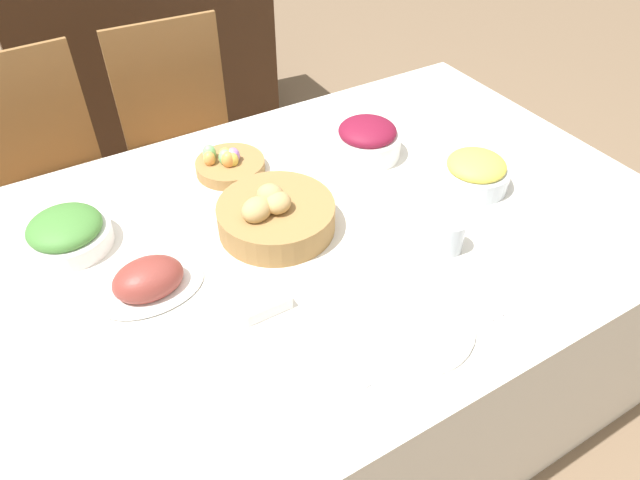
% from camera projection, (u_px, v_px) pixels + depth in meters
% --- Properties ---
extents(ground_plane, '(12.00, 12.00, 0.00)m').
position_uv_depth(ground_plane, '(315.00, 392.00, 1.95)').
color(ground_plane, '#7F664C').
extents(dining_table, '(1.86, 1.20, 0.74)m').
position_uv_depth(dining_table, '(314.00, 322.00, 1.71)').
color(dining_table, white).
rests_on(dining_table, ground).
extents(chair_far_left, '(0.44, 0.44, 0.93)m').
position_uv_depth(chair_far_left, '(51.00, 181.00, 2.02)').
color(chair_far_left, olive).
rests_on(chair_far_left, ground).
extents(chair_far_center, '(0.44, 0.44, 0.93)m').
position_uv_depth(chair_far_center, '(187.00, 142.00, 2.21)').
color(chair_far_center, olive).
rests_on(chair_far_center, ground).
extents(sideboard, '(1.29, 0.44, 0.91)m').
position_uv_depth(sideboard, '(146.00, 51.00, 2.96)').
color(sideboard, '#3D2616').
rests_on(sideboard, ground).
extents(bread_basket, '(0.30, 0.30, 0.13)m').
position_uv_depth(bread_basket, '(275.00, 215.00, 1.43)').
color(bread_basket, '#9E7542').
rests_on(bread_basket, dining_table).
extents(egg_basket, '(0.20, 0.20, 0.08)m').
position_uv_depth(egg_basket, '(229.00, 164.00, 1.63)').
color(egg_basket, '#9E7542').
rests_on(egg_basket, dining_table).
extents(ham_platter, '(0.25, 0.17, 0.09)m').
position_uv_depth(ham_platter, '(148.00, 280.00, 1.28)').
color(ham_platter, white).
rests_on(ham_platter, dining_table).
extents(beet_salad_bowl, '(0.20, 0.20, 0.11)m').
position_uv_depth(beet_salad_bowl, '(367.00, 139.00, 1.68)').
color(beet_salad_bowl, white).
rests_on(beet_salad_bowl, dining_table).
extents(green_salad_bowl, '(0.21, 0.21, 0.09)m').
position_uv_depth(green_salad_bowl, '(67.00, 233.00, 1.38)').
color(green_salad_bowl, white).
rests_on(green_salad_bowl, dining_table).
extents(pineapple_bowl, '(0.19, 0.19, 0.10)m').
position_uv_depth(pineapple_bowl, '(475.00, 172.00, 1.57)').
color(pineapple_bowl, silver).
rests_on(pineapple_bowl, dining_table).
extents(dinner_plate, '(0.28, 0.28, 0.01)m').
position_uv_depth(dinner_plate, '(410.00, 324.00, 1.22)').
color(dinner_plate, white).
rests_on(dinner_plate, dining_table).
extents(fork, '(0.01, 0.17, 0.00)m').
position_uv_depth(fork, '(346.00, 356.00, 1.16)').
color(fork, '#B7B7BC').
rests_on(fork, dining_table).
extents(knife, '(0.01, 0.17, 0.00)m').
position_uv_depth(knife, '(468.00, 296.00, 1.28)').
color(knife, '#B7B7BC').
rests_on(knife, dining_table).
extents(spoon, '(0.01, 0.17, 0.00)m').
position_uv_depth(spoon, '(478.00, 291.00, 1.29)').
color(spoon, '#B7B7BC').
rests_on(spoon, dining_table).
extents(drinking_cup, '(0.07, 0.07, 0.09)m').
position_uv_depth(drinking_cup, '(449.00, 235.00, 1.37)').
color(drinking_cup, silver).
rests_on(drinking_cup, dining_table).
extents(butter_dish, '(0.11, 0.07, 0.03)m').
position_uv_depth(butter_dish, '(264.00, 303.00, 1.25)').
color(butter_dish, white).
rests_on(butter_dish, dining_table).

